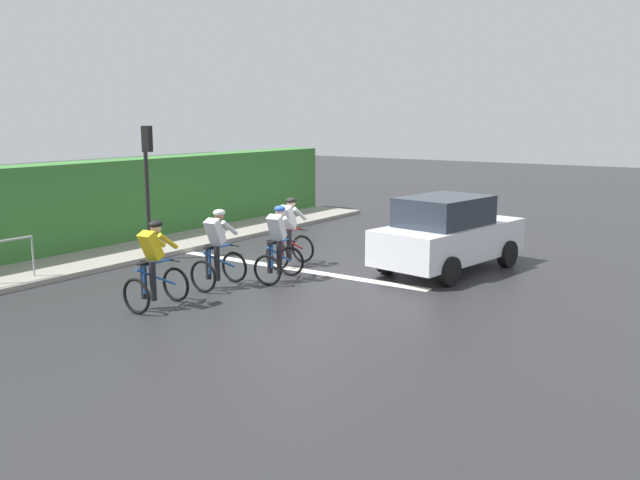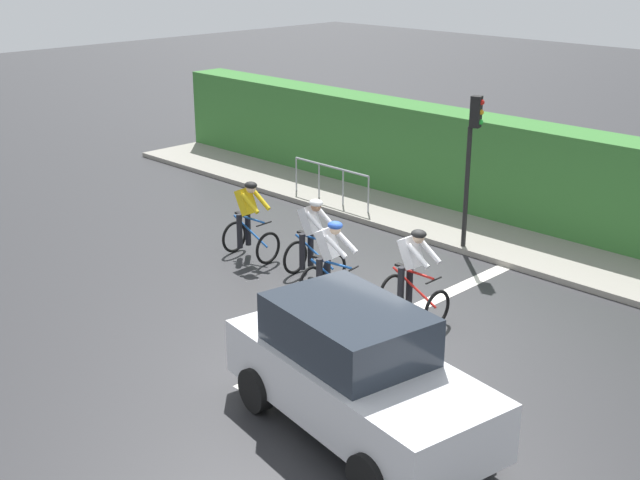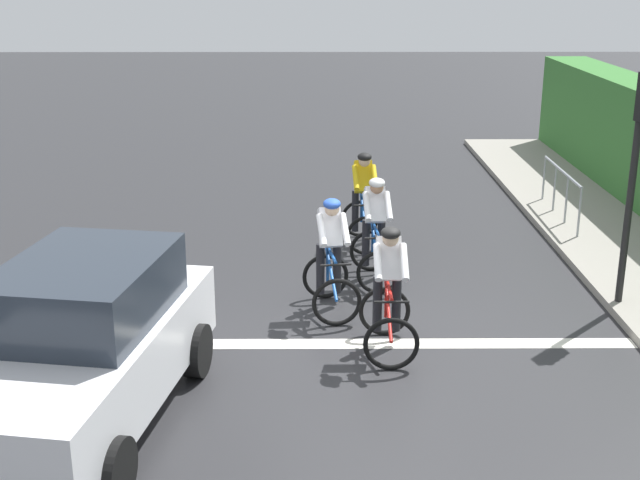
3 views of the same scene
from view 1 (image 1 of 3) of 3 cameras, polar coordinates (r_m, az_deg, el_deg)
The scene contains 11 objects.
ground_plane at distance 15.74m, azimuth -2.40°, elevation -2.56°, with size 80.00×80.00×0.00m, color #28282B.
sidewalk_kerb at distance 17.79m, azimuth -19.18°, elevation -1.42°, with size 2.80×21.97×0.12m, color gray.
stone_wall_low at distance 18.47m, azimuth -20.89°, elevation -0.35°, with size 0.44×21.97×0.60m, color gray.
hedge_wall at distance 18.58m, azimuth -21.60°, elevation 2.44°, with size 1.10×21.97×2.38m, color #387533.
road_marking_stop_line at distance 15.80m, azimuth -2.23°, elevation -2.49°, with size 7.00×0.30×0.01m, color silver.
cyclist_lead at distance 12.80m, azimuth -14.02°, elevation -2.24°, with size 0.74×1.11×1.66m.
cyclist_second at distance 14.08m, azimuth -8.78°, elevation -0.90°, with size 0.74×1.12×1.66m.
cyclist_mid at distance 14.51m, azimuth -3.59°, elevation -0.46°, with size 0.82×1.16×1.66m.
cyclist_fourth at distance 15.96m, azimuth -2.66°, elevation 0.54°, with size 0.68×1.08×1.66m.
car_white at distance 15.76m, azimuth 10.90°, elevation 0.52°, with size 2.37×4.32×1.76m.
traffic_light_near_crossing at distance 17.15m, azimuth -14.55°, elevation 5.72°, with size 0.25×0.31×3.34m.
Camera 1 is at (-9.18, 12.28, 3.54)m, focal length 37.37 mm.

